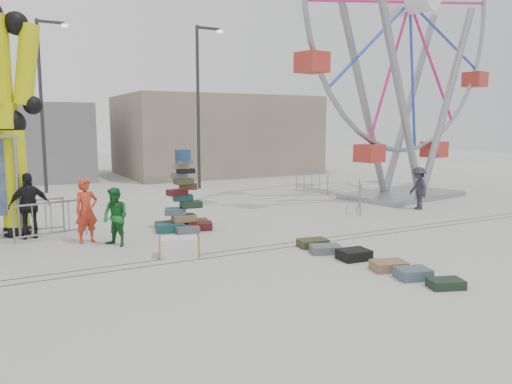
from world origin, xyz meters
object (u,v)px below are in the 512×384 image
barricade_wheel_front (360,197)px  pedestrian_red (86,211)px  suitcase_tower (183,207)px  barricade_dummy_b (27,218)px  barricade_wheel_back (312,181)px  lamp_post_right (200,99)px  lamp_post_left (43,97)px  pedestrian_green (116,217)px  pedestrian_grey (418,188)px  ferris_wheel (409,28)px  steamer_trunk (179,247)px  barricade_dummy_c (51,220)px  pedestrian_black (30,206)px

barricade_wheel_front → pedestrian_red: pedestrian_red is taller
suitcase_tower → barricade_dummy_b: suitcase_tower is taller
barricade_dummy_b → barricade_wheel_back: (12.71, 3.92, 0.00)m
lamp_post_right → barricade_wheel_back: lamp_post_right is taller
lamp_post_left → pedestrian_green: 12.64m
lamp_post_left → barricade_wheel_front: size_ratio=4.00×
pedestrian_grey → barricade_dummy_b: bearing=-81.9°
barricade_wheel_front → pedestrian_grey: 2.40m
ferris_wheel → barricade_dummy_b: (-15.36, -0.65, -6.77)m
lamp_post_left → steamer_trunk: bearing=-83.2°
lamp_post_right → ferris_wheel: ferris_wheel is taller
lamp_post_left → pedestrian_green: (0.49, -12.07, -3.69)m
suitcase_tower → pedestrian_green: (-2.32, -1.12, 0.09)m
ferris_wheel → pedestrian_grey: ferris_wheel is taller
ferris_wheel → pedestrian_grey: bearing=-134.7°
barricade_dummy_c → barricade_dummy_b: bearing=117.4°
lamp_post_right → suitcase_tower: lamp_post_right is taller
ferris_wheel → barricade_wheel_back: (-2.65, 3.26, -6.77)m
ferris_wheel → barricade_wheel_front: ferris_wheel is taller
barricade_dummy_c → pedestrian_black: pedestrian_black is taller
barricade_wheel_front → suitcase_tower: bearing=128.0°
ferris_wheel → pedestrian_green: 15.16m
barricade_wheel_back → pedestrian_grey: pedestrian_grey is taller
steamer_trunk → barricade_wheel_back: size_ratio=0.50×
barricade_dummy_b → barricade_dummy_c: same height
pedestrian_green → lamp_post_right: bearing=115.0°
barricade_wheel_front → pedestrian_black: (-11.22, 0.97, 0.40)m
steamer_trunk → pedestrian_grey: pedestrian_grey is taller
lamp_post_left → barricade_dummy_b: (-1.52, -9.69, -3.93)m
pedestrian_green → pedestrian_red: bearing=-173.4°
pedestrian_green → pedestrian_grey: bearing=59.8°
ferris_wheel → pedestrian_grey: 7.25m
steamer_trunk → suitcase_tower: bearing=86.6°
lamp_post_left → pedestrian_green: bearing=-87.7°
barricade_dummy_b → barricade_dummy_c: size_ratio=1.00×
suitcase_tower → barricade_dummy_b: (-4.34, 1.27, -0.15)m
lamp_post_left → steamer_trunk: size_ratio=8.05×
pedestrian_green → pedestrian_black: size_ratio=0.84×
lamp_post_left → pedestrian_red: lamp_post_left is taller
barricade_dummy_c → barricade_wheel_front: same height
suitcase_tower → barricade_dummy_c: bearing=-178.2°
suitcase_tower → pedestrian_black: suitcase_tower is taller
barricade_wheel_back → pedestrian_grey: size_ratio=1.22×
steamer_trunk → barricade_wheel_front: (8.12, 2.86, 0.32)m
steamer_trunk → pedestrian_grey: size_ratio=0.61×
barricade_wheel_front → pedestrian_red: 9.89m
lamp_post_left → barricade_wheel_front: lamp_post_left is taller
barricade_wheel_back → barricade_wheel_front: bearing=-28.6°
barricade_dummy_c → barricade_wheel_front: (10.71, -0.59, 0.00)m
pedestrian_red → pedestrian_black: bearing=121.2°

